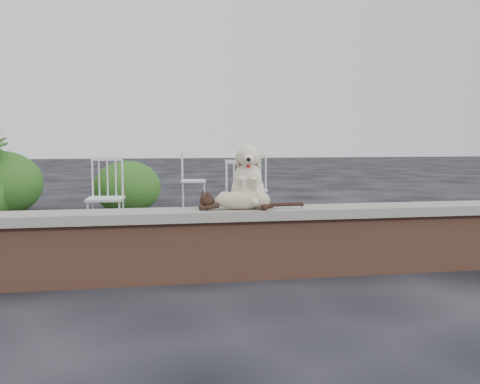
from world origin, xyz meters
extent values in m
plane|color=black|center=(0.00, 0.00, 0.00)|extent=(60.00, 60.00, 0.00)
cube|color=brown|center=(0.00, 0.00, 0.25)|extent=(6.00, 0.30, 0.50)
cube|color=slate|center=(0.00, 0.00, 0.54)|extent=(6.20, 0.40, 0.08)
ellipsoid|color=#284E16|center=(-2.90, 4.57, 0.47)|extent=(1.32, 1.21, 1.04)
ellipsoid|color=#284E16|center=(-0.93, 4.46, 0.39)|extent=(1.09, 1.00, 0.86)
camera|label=1|loc=(-0.65, -4.29, 1.15)|focal=39.56mm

